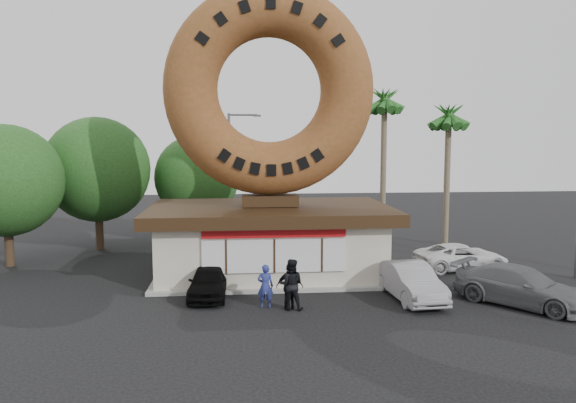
{
  "coord_description": "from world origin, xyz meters",
  "views": [
    {
      "loc": [
        -1.51,
        -19.98,
        6.43
      ],
      "look_at": [
        0.67,
        4.0,
        3.71
      ],
      "focal_mm": 35.0,
      "sensor_mm": 36.0,
      "label": 1
    }
  ],
  "objects_px": {
    "person_right": "(290,287)",
    "car_white": "(461,257)",
    "donut_shop": "(270,238)",
    "car_silver": "(411,281)",
    "street_lamp": "(232,169)",
    "car_black": "(209,282)",
    "person_center": "(291,284)",
    "person_left": "(265,286)",
    "car_grey": "(521,286)",
    "giant_donut": "(269,90)"
  },
  "relations": [
    {
      "from": "donut_shop",
      "to": "person_center",
      "type": "height_order",
      "value": "donut_shop"
    },
    {
      "from": "person_left",
      "to": "person_center",
      "type": "distance_m",
      "value": 1.01
    },
    {
      "from": "donut_shop",
      "to": "street_lamp",
      "type": "relative_size",
      "value": 1.4
    },
    {
      "from": "person_left",
      "to": "donut_shop",
      "type": "bearing_deg",
      "value": -89.13
    },
    {
      "from": "car_white",
      "to": "person_right",
      "type": "bearing_deg",
      "value": 115.59
    },
    {
      "from": "person_center",
      "to": "car_white",
      "type": "bearing_deg",
      "value": -136.86
    },
    {
      "from": "donut_shop",
      "to": "person_left",
      "type": "relative_size",
      "value": 6.68
    },
    {
      "from": "giant_donut",
      "to": "person_center",
      "type": "xyz_separation_m",
      "value": [
        0.47,
        -5.5,
        -7.64
      ]
    },
    {
      "from": "giant_donut",
      "to": "donut_shop",
      "type": "bearing_deg",
      "value": -90.0
    },
    {
      "from": "donut_shop",
      "to": "street_lamp",
      "type": "height_order",
      "value": "street_lamp"
    },
    {
      "from": "car_white",
      "to": "car_black",
      "type": "bearing_deg",
      "value": 100.41
    },
    {
      "from": "person_right",
      "to": "car_white",
      "type": "xyz_separation_m",
      "value": [
        9.02,
        5.72,
        -0.24
      ]
    },
    {
      "from": "car_grey",
      "to": "giant_donut",
      "type": "bearing_deg",
      "value": 107.96
    },
    {
      "from": "donut_shop",
      "to": "giant_donut",
      "type": "bearing_deg",
      "value": 90.0
    },
    {
      "from": "giant_donut",
      "to": "car_black",
      "type": "distance_m",
      "value": 9.13
    },
    {
      "from": "giant_donut",
      "to": "car_grey",
      "type": "xyz_separation_m",
      "value": [
        9.37,
        -5.75,
        -7.87
      ]
    },
    {
      "from": "person_center",
      "to": "person_right",
      "type": "relative_size",
      "value": 1.11
    },
    {
      "from": "car_grey",
      "to": "car_white",
      "type": "xyz_separation_m",
      "value": [
        0.07,
        6.0,
        -0.11
      ]
    },
    {
      "from": "donut_shop",
      "to": "car_black",
      "type": "bearing_deg",
      "value": -127.82
    },
    {
      "from": "person_left",
      "to": "person_right",
      "type": "bearing_deg",
      "value": 167.88
    },
    {
      "from": "giant_donut",
      "to": "person_right",
      "type": "distance_m",
      "value": 9.49
    },
    {
      "from": "street_lamp",
      "to": "car_white",
      "type": "relative_size",
      "value": 1.76
    },
    {
      "from": "giant_donut",
      "to": "car_white",
      "type": "relative_size",
      "value": 2.11
    },
    {
      "from": "street_lamp",
      "to": "car_grey",
      "type": "bearing_deg",
      "value": -54.52
    },
    {
      "from": "street_lamp",
      "to": "car_black",
      "type": "xyz_separation_m",
      "value": [
        -0.86,
        -13.51,
        -3.85
      ]
    },
    {
      "from": "person_center",
      "to": "person_right",
      "type": "bearing_deg",
      "value": -22.77
    },
    {
      "from": "donut_shop",
      "to": "car_black",
      "type": "height_order",
      "value": "donut_shop"
    },
    {
      "from": "giant_donut",
      "to": "person_center",
      "type": "distance_m",
      "value": 9.43
    },
    {
      "from": "street_lamp",
      "to": "car_white",
      "type": "bearing_deg",
      "value": -40.82
    },
    {
      "from": "car_grey",
      "to": "car_white",
      "type": "distance_m",
      "value": 6.0
    },
    {
      "from": "car_silver",
      "to": "car_white",
      "type": "bearing_deg",
      "value": 45.06
    },
    {
      "from": "giant_donut",
      "to": "person_left",
      "type": "distance_m",
      "value": 9.35
    },
    {
      "from": "giant_donut",
      "to": "car_silver",
      "type": "xyz_separation_m",
      "value": [
        5.38,
        -4.55,
        -7.89
      ]
    },
    {
      "from": "person_center",
      "to": "car_grey",
      "type": "distance_m",
      "value": 8.91
    },
    {
      "from": "person_left",
      "to": "car_black",
      "type": "bearing_deg",
      "value": -30.41
    },
    {
      "from": "person_left",
      "to": "person_right",
      "type": "xyz_separation_m",
      "value": [
        0.9,
        -0.3,
        0.03
      ]
    },
    {
      "from": "street_lamp",
      "to": "person_center",
      "type": "distance_m",
      "value": 16.06
    },
    {
      "from": "street_lamp",
      "to": "person_left",
      "type": "height_order",
      "value": "street_lamp"
    },
    {
      "from": "giant_donut",
      "to": "person_right",
      "type": "height_order",
      "value": "giant_donut"
    },
    {
      "from": "person_center",
      "to": "person_right",
      "type": "distance_m",
      "value": 0.11
    },
    {
      "from": "car_black",
      "to": "car_grey",
      "type": "distance_m",
      "value": 12.29
    },
    {
      "from": "person_right",
      "to": "car_white",
      "type": "relative_size",
      "value": 0.38
    },
    {
      "from": "car_black",
      "to": "giant_donut",
      "type": "bearing_deg",
      "value": 55.02
    },
    {
      "from": "person_center",
      "to": "car_white",
      "type": "xyz_separation_m",
      "value": [
        8.97,
        5.75,
        -0.34
      ]
    },
    {
      "from": "donut_shop",
      "to": "car_silver",
      "type": "bearing_deg",
      "value": -40.12
    },
    {
      "from": "person_center",
      "to": "car_black",
      "type": "distance_m",
      "value": 3.77
    },
    {
      "from": "person_right",
      "to": "car_black",
      "type": "distance_m",
      "value": 3.7
    },
    {
      "from": "donut_shop",
      "to": "street_lamp",
      "type": "distance_m",
      "value": 10.54
    },
    {
      "from": "street_lamp",
      "to": "car_grey",
      "type": "relative_size",
      "value": 1.56
    },
    {
      "from": "street_lamp",
      "to": "person_right",
      "type": "distance_m",
      "value": 16.05
    }
  ]
}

